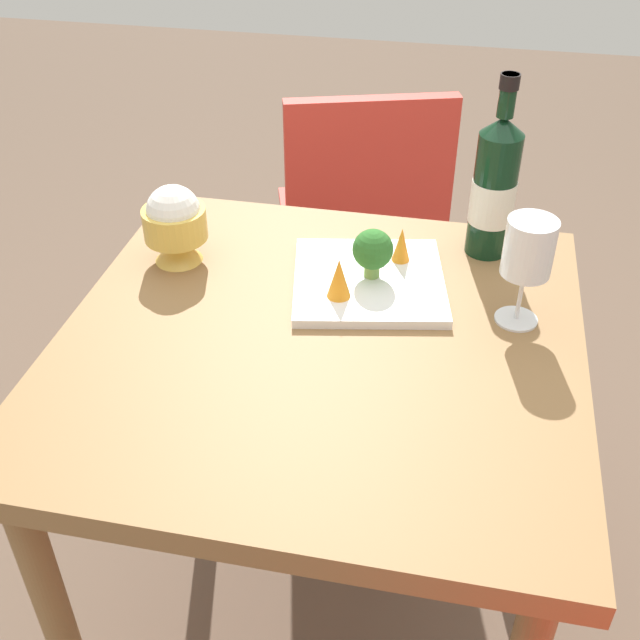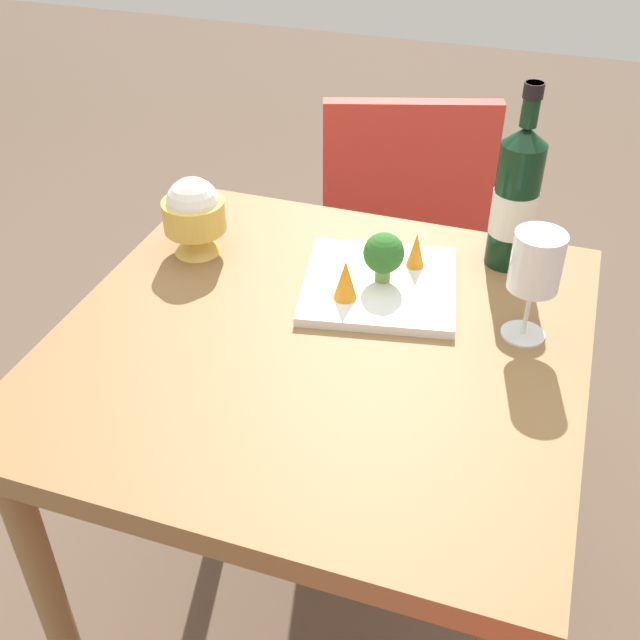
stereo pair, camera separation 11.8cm
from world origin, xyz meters
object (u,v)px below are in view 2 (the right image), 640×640
object	(u,v)px
wine_glass	(536,264)
broccoli_floret	(384,254)
carrot_garnish_left	(345,280)
carrot_garnish_right	(416,250)
serving_plate	(379,285)
chair_by_wall	(403,213)
rice_bowl	(194,215)
wine_bottle	(516,198)

from	to	relation	value
wine_glass	broccoli_floret	distance (m)	0.25
wine_glass	carrot_garnish_left	distance (m)	0.29
carrot_garnish_right	serving_plate	bearing A→B (deg)	145.30
chair_by_wall	rice_bowl	xyz separation A→B (m)	(-0.65, 0.23, 0.29)
serving_plate	carrot_garnish_left	size ratio (longest dim) A/B	4.23
wine_bottle	broccoli_floret	xyz separation A→B (m)	(-0.15, 0.19, -0.06)
wine_bottle	rice_bowl	bearing A→B (deg)	104.71
serving_plate	carrot_garnish_right	size ratio (longest dim) A/B	4.75
chair_by_wall	broccoli_floret	xyz separation A→B (m)	(-0.65, -0.11, 0.28)
rice_bowl	broccoli_floret	bearing A→B (deg)	-91.43
carrot_garnish_right	broccoli_floret	bearing A→B (deg)	145.42
serving_plate	carrot_garnish_left	world-z (taller)	carrot_garnish_left
wine_bottle	wine_glass	xyz separation A→B (m)	(-0.21, -0.05, 0.00)
wine_glass	wine_bottle	bearing A→B (deg)	14.90
wine_glass	broccoli_floret	xyz separation A→B (m)	(0.06, 0.24, -0.06)
wine_glass	serving_plate	distance (m)	0.28
chair_by_wall	carrot_garnish_right	world-z (taller)	chair_by_wall
rice_bowl	broccoli_floret	size ratio (longest dim) A/B	1.65
chair_by_wall	wine_bottle	distance (m)	0.68
carrot_garnish_left	wine_bottle	bearing A→B (deg)	-46.45
serving_plate	carrot_garnish_right	world-z (taller)	carrot_garnish_right
wine_bottle	wine_glass	size ratio (longest dim) A/B	1.80
rice_bowl	carrot_garnish_left	xyz separation A→B (m)	(-0.08, -0.30, -0.02)
broccoli_floret	serving_plate	bearing A→B (deg)	143.89
wine_bottle	broccoli_floret	bearing A→B (deg)	128.56
broccoli_floret	wine_glass	bearing A→B (deg)	-103.40
carrot_garnish_left	carrot_garnish_right	world-z (taller)	carrot_garnish_left
wine_glass	carrot_garnish_left	size ratio (longest dim) A/B	2.59
broccoli_floret	carrot_garnish_left	bearing A→B (deg)	148.06
wine_glass	rice_bowl	world-z (taller)	wine_glass
wine_bottle	serving_plate	size ratio (longest dim) A/B	1.10
wine_bottle	wine_glass	distance (m)	0.21
rice_bowl	serving_plate	distance (m)	0.35
wine_bottle	carrot_garnish_left	world-z (taller)	wine_bottle
wine_glass	serving_plate	size ratio (longest dim) A/B	0.61
wine_glass	carrot_garnish_right	size ratio (longest dim) A/B	2.91
broccoli_floret	carrot_garnish_left	size ratio (longest dim) A/B	1.24
wine_glass	carrot_garnish_left	bearing A→B (deg)	92.55
rice_bowl	carrot_garnish_left	distance (m)	0.31
chair_by_wall	wine_glass	size ratio (longest dim) A/B	4.75
wine_bottle	carrot_garnish_left	xyz separation A→B (m)	(-0.22, 0.23, -0.08)
wine_glass	rice_bowl	bearing A→B (deg)	83.59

